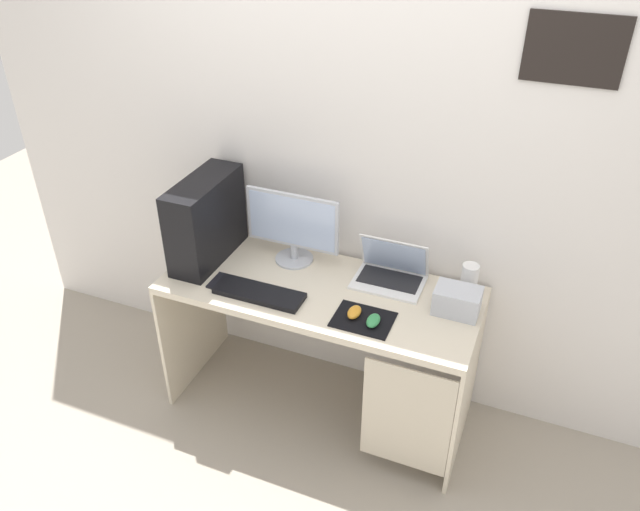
{
  "coord_description": "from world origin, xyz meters",
  "views": [
    {
      "loc": [
        0.89,
        -2.2,
        2.49
      ],
      "look_at": [
        0.0,
        0.0,
        0.95
      ],
      "focal_mm": 35.12,
      "sensor_mm": 36.0,
      "label": 1
    }
  ],
  "objects_px": {
    "monitor": "(293,227)",
    "projector": "(457,301)",
    "speaker": "(469,279)",
    "keyboard": "(259,293)",
    "pc_tower": "(206,220)",
    "cell_phone": "(219,281)",
    "mouse_right": "(373,321)",
    "laptop": "(390,273)",
    "mouse_left": "(354,312)"
  },
  "relations": [
    {
      "from": "pc_tower",
      "to": "mouse_right",
      "type": "xyz_separation_m",
      "value": [
        0.93,
        -0.21,
        -0.19
      ]
    },
    {
      "from": "pc_tower",
      "to": "monitor",
      "type": "bearing_deg",
      "value": 16.68
    },
    {
      "from": "monitor",
      "to": "speaker",
      "type": "distance_m",
      "value": 0.87
    },
    {
      "from": "projector",
      "to": "mouse_right",
      "type": "height_order",
      "value": "projector"
    },
    {
      "from": "mouse_right",
      "to": "mouse_left",
      "type": "bearing_deg",
      "value": 165.26
    },
    {
      "from": "laptop",
      "to": "keyboard",
      "type": "bearing_deg",
      "value": -146.92
    },
    {
      "from": "pc_tower",
      "to": "cell_phone",
      "type": "relative_size",
      "value": 3.7
    },
    {
      "from": "projector",
      "to": "mouse_right",
      "type": "xyz_separation_m",
      "value": [
        -0.31,
        -0.23,
        -0.04
      ]
    },
    {
      "from": "monitor",
      "to": "mouse_right",
      "type": "xyz_separation_m",
      "value": [
        0.52,
        -0.33,
        -0.17
      ]
    },
    {
      "from": "speaker",
      "to": "mouse_left",
      "type": "height_order",
      "value": "speaker"
    },
    {
      "from": "monitor",
      "to": "mouse_right",
      "type": "height_order",
      "value": "monitor"
    },
    {
      "from": "keyboard",
      "to": "mouse_left",
      "type": "height_order",
      "value": "mouse_left"
    },
    {
      "from": "monitor",
      "to": "mouse_left",
      "type": "relative_size",
      "value": 4.92
    },
    {
      "from": "projector",
      "to": "cell_phone",
      "type": "distance_m",
      "value": 1.11
    },
    {
      "from": "projector",
      "to": "cell_phone",
      "type": "bearing_deg",
      "value": -169.65
    },
    {
      "from": "laptop",
      "to": "cell_phone",
      "type": "distance_m",
      "value": 0.81
    },
    {
      "from": "speaker",
      "to": "keyboard",
      "type": "height_order",
      "value": "speaker"
    },
    {
      "from": "monitor",
      "to": "projector",
      "type": "relative_size",
      "value": 2.36
    },
    {
      "from": "speaker",
      "to": "cell_phone",
      "type": "distance_m",
      "value": 1.17
    },
    {
      "from": "pc_tower",
      "to": "cell_phone",
      "type": "xyz_separation_m",
      "value": [
        0.16,
        -0.18,
        -0.21
      ]
    },
    {
      "from": "mouse_left",
      "to": "pc_tower",
      "type": "bearing_deg",
      "value": 167.61
    },
    {
      "from": "cell_phone",
      "to": "laptop",
      "type": "bearing_deg",
      "value": 23.08
    },
    {
      "from": "laptop",
      "to": "cell_phone",
      "type": "height_order",
      "value": "laptop"
    },
    {
      "from": "monitor",
      "to": "projector",
      "type": "height_order",
      "value": "monitor"
    },
    {
      "from": "mouse_right",
      "to": "speaker",
      "type": "bearing_deg",
      "value": 49.32
    },
    {
      "from": "pc_tower",
      "to": "speaker",
      "type": "bearing_deg",
      "value": 7.99
    },
    {
      "from": "speaker",
      "to": "mouse_right",
      "type": "relative_size",
      "value": 1.58
    },
    {
      "from": "mouse_left",
      "to": "projector",
      "type": "bearing_deg",
      "value": 26.28
    },
    {
      "from": "cell_phone",
      "to": "mouse_right",
      "type": "bearing_deg",
      "value": -2.02
    },
    {
      "from": "pc_tower",
      "to": "keyboard",
      "type": "bearing_deg",
      "value": -28.19
    },
    {
      "from": "mouse_left",
      "to": "keyboard",
      "type": "bearing_deg",
      "value": -177.49
    },
    {
      "from": "monitor",
      "to": "cell_phone",
      "type": "bearing_deg",
      "value": -129.63
    },
    {
      "from": "monitor",
      "to": "keyboard",
      "type": "distance_m",
      "value": 0.37
    },
    {
      "from": "speaker",
      "to": "projector",
      "type": "relative_size",
      "value": 0.76
    },
    {
      "from": "projector",
      "to": "mouse_left",
      "type": "distance_m",
      "value": 0.46
    },
    {
      "from": "pc_tower",
      "to": "keyboard",
      "type": "distance_m",
      "value": 0.47
    },
    {
      "from": "pc_tower",
      "to": "mouse_right",
      "type": "relative_size",
      "value": 5.01
    },
    {
      "from": "pc_tower",
      "to": "monitor",
      "type": "relative_size",
      "value": 1.02
    },
    {
      "from": "mouse_left",
      "to": "cell_phone",
      "type": "relative_size",
      "value": 0.74
    },
    {
      "from": "monitor",
      "to": "mouse_right",
      "type": "distance_m",
      "value": 0.64
    },
    {
      "from": "speaker",
      "to": "mouse_right",
      "type": "height_order",
      "value": "speaker"
    },
    {
      "from": "monitor",
      "to": "keyboard",
      "type": "bearing_deg",
      "value": -94.73
    },
    {
      "from": "projector",
      "to": "keyboard",
      "type": "distance_m",
      "value": 0.89
    },
    {
      "from": "pc_tower",
      "to": "projector",
      "type": "relative_size",
      "value": 2.41
    },
    {
      "from": "speaker",
      "to": "cell_phone",
      "type": "xyz_separation_m",
      "value": [
        -1.11,
        -0.36,
        -0.07
      ]
    },
    {
      "from": "speaker",
      "to": "keyboard",
      "type": "distance_m",
      "value": 0.96
    },
    {
      "from": "pc_tower",
      "to": "monitor",
      "type": "distance_m",
      "value": 0.42
    },
    {
      "from": "monitor",
      "to": "cell_phone",
      "type": "height_order",
      "value": "monitor"
    },
    {
      "from": "pc_tower",
      "to": "mouse_right",
      "type": "distance_m",
      "value": 0.97
    },
    {
      "from": "pc_tower",
      "to": "laptop",
      "type": "height_order",
      "value": "pc_tower"
    }
  ]
}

